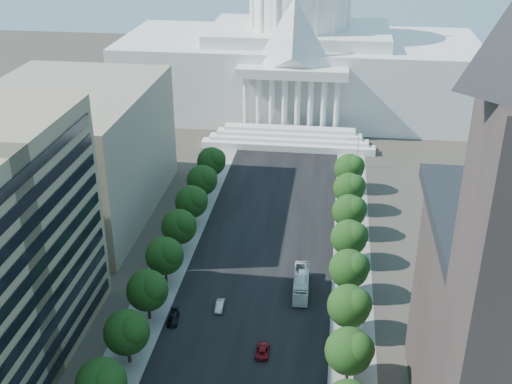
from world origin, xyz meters
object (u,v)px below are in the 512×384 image
at_px(car_silver, 220,306).
at_px(car_red, 263,350).
at_px(city_bus, 301,283).
at_px(car_dark_b, 173,318).

xyz_separation_m(car_silver, car_red, (9.53, -11.56, -0.01)).
relative_size(car_silver, car_red, 0.85).
relative_size(car_red, city_bus, 0.39).
height_order(car_dark_b, city_bus, city_bus).
bearing_deg(car_silver, city_bus, 27.82).
relative_size(car_red, car_dark_b, 1.02).
distance_m(car_silver, car_dark_b, 9.12).
bearing_deg(car_red, city_bus, -106.64).
distance_m(car_red, city_bus, 20.28).
height_order(car_red, city_bus, city_bus).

